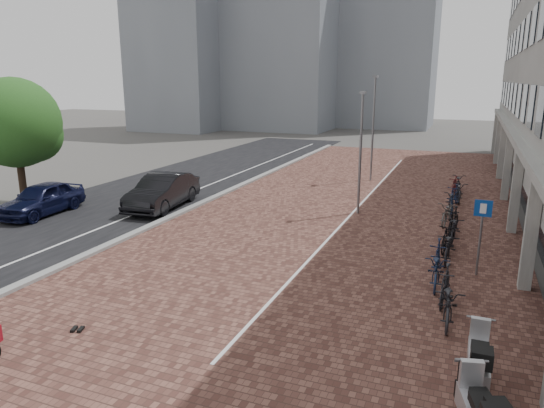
{
  "coord_description": "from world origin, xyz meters",
  "views": [
    {
      "loc": [
        6.96,
        -11.37,
        6.02
      ],
      "look_at": [
        0.0,
        6.0,
        1.3
      ],
      "focal_mm": 32.8,
      "sensor_mm": 36.0,
      "label": 1
    }
  ],
  "objects_px": {
    "car_navy": "(42,199)",
    "car_dark": "(163,191)",
    "scooter_mid": "(479,406)",
    "parking_sign": "(481,226)",
    "scooter_back": "(479,359)"
  },
  "relations": [
    {
      "from": "car_dark",
      "to": "car_navy",
      "type": "bearing_deg",
      "value": -151.55
    },
    {
      "from": "scooter_mid",
      "to": "parking_sign",
      "type": "height_order",
      "value": "parking_sign"
    },
    {
      "from": "scooter_back",
      "to": "parking_sign",
      "type": "bearing_deg",
      "value": 89.55
    },
    {
      "from": "car_dark",
      "to": "scooter_back",
      "type": "relative_size",
      "value": 2.73
    },
    {
      "from": "car_navy",
      "to": "parking_sign",
      "type": "height_order",
      "value": "parking_sign"
    },
    {
      "from": "car_navy",
      "to": "car_dark",
      "type": "xyz_separation_m",
      "value": [
        4.43,
        3.06,
        0.08
      ]
    },
    {
      "from": "car_navy",
      "to": "car_dark",
      "type": "relative_size",
      "value": 0.87
    },
    {
      "from": "car_dark",
      "to": "parking_sign",
      "type": "bearing_deg",
      "value": -20.43
    },
    {
      "from": "car_navy",
      "to": "parking_sign",
      "type": "relative_size",
      "value": 1.75
    },
    {
      "from": "car_navy",
      "to": "scooter_back",
      "type": "bearing_deg",
      "value": -23.3
    },
    {
      "from": "scooter_mid",
      "to": "scooter_back",
      "type": "distance_m",
      "value": 1.49
    },
    {
      "from": "car_dark",
      "to": "scooter_mid",
      "type": "relative_size",
      "value": 3.05
    },
    {
      "from": "car_navy",
      "to": "car_dark",
      "type": "bearing_deg",
      "value": 31.43
    },
    {
      "from": "car_dark",
      "to": "parking_sign",
      "type": "distance_m",
      "value": 14.47
    },
    {
      "from": "car_dark",
      "to": "scooter_mid",
      "type": "xyz_separation_m",
      "value": [
        14.0,
        -11.31,
        -0.26
      ]
    }
  ]
}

